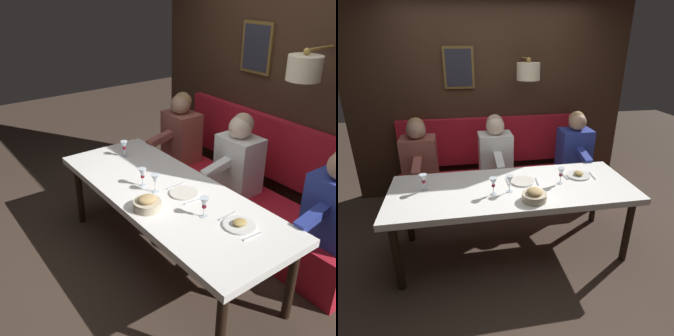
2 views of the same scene
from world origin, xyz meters
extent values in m
plane|color=#423328|center=(0.00, 0.00, 0.00)|extent=(12.00, 12.00, 0.00)
cube|color=white|center=(0.00, 0.00, 0.71)|extent=(0.90, 2.33, 0.06)
cylinder|color=black|center=(-0.35, -1.07, 0.34)|extent=(0.07, 0.07, 0.68)
cylinder|color=black|center=(-0.35, 1.07, 0.34)|extent=(0.07, 0.07, 0.68)
cylinder|color=black|center=(0.35, -1.07, 0.34)|extent=(0.07, 0.07, 0.68)
cylinder|color=black|center=(0.35, 1.07, 0.34)|extent=(0.07, 0.07, 0.68)
cube|color=red|center=(0.89, 0.00, 0.23)|extent=(0.52, 2.53, 0.45)
cube|color=#382316|center=(1.48, 0.00, 1.45)|extent=(0.10, 3.73, 2.90)
cube|color=red|center=(1.39, 0.00, 0.77)|extent=(0.10, 2.53, 0.64)
cube|color=brown|center=(1.42, 0.41, 1.73)|extent=(0.04, 0.38, 0.50)
cube|color=#23232D|center=(1.40, 0.41, 1.73)|extent=(0.01, 0.32, 0.44)
cylinder|color=#A37F38|center=(1.25, -0.40, 1.84)|extent=(0.35, 0.02, 0.02)
cylinder|color=beige|center=(1.08, -0.40, 1.70)|extent=(0.28, 0.28, 0.20)
sphere|color=#A37F38|center=(1.08, -0.40, 1.83)|extent=(0.06, 0.06, 0.06)
cube|color=#283893|center=(0.89, -0.99, 0.73)|extent=(0.30, 0.40, 0.56)
cube|color=#283893|center=(0.60, -0.99, 0.77)|extent=(0.33, 0.09, 0.14)
cube|color=white|center=(0.89, 0.04, 0.73)|extent=(0.30, 0.40, 0.56)
sphere|color=beige|center=(0.87, 0.04, 1.11)|extent=(0.22, 0.22, 0.22)
sphere|color=tan|center=(0.90, 0.04, 1.14)|extent=(0.20, 0.20, 0.20)
cube|color=white|center=(0.60, 0.04, 0.77)|extent=(0.33, 0.09, 0.14)
cube|color=#934C42|center=(0.89, 0.95, 0.73)|extent=(0.30, 0.40, 0.56)
sphere|color=#A37A60|center=(0.87, 0.95, 1.11)|extent=(0.22, 0.22, 0.22)
sphere|color=#937047|center=(0.90, 0.95, 1.14)|extent=(0.20, 0.20, 0.20)
cube|color=#934C42|center=(0.60, 0.95, 0.77)|extent=(0.33, 0.09, 0.14)
cylinder|color=silver|center=(0.12, -0.72, 0.75)|extent=(0.24, 0.24, 0.01)
ellipsoid|color=#AD8E4C|center=(0.12, -0.72, 0.77)|extent=(0.11, 0.09, 0.04)
cube|color=silver|center=(0.10, -0.87, 0.74)|extent=(0.17, 0.02, 0.01)
cube|color=silver|center=(0.14, -0.58, 0.74)|extent=(0.18, 0.02, 0.01)
cylinder|color=silver|center=(0.09, -0.12, 0.75)|extent=(0.24, 0.24, 0.01)
cube|color=silver|center=(0.07, -0.26, 0.74)|extent=(0.17, 0.03, 0.01)
cube|color=silver|center=(0.11, 0.03, 0.74)|extent=(0.18, 0.02, 0.01)
cylinder|color=silver|center=(-0.09, 0.05, 0.74)|extent=(0.06, 0.06, 0.00)
cylinder|color=silver|center=(-0.09, 0.05, 0.78)|extent=(0.01, 0.01, 0.07)
cone|color=silver|center=(-0.09, 0.05, 0.86)|extent=(0.07, 0.07, 0.08)
cylinder|color=silver|center=(-0.01, -0.48, 0.74)|extent=(0.06, 0.06, 0.00)
cylinder|color=silver|center=(-0.01, -0.48, 0.78)|extent=(0.01, 0.01, 0.07)
cone|color=silver|center=(-0.01, -0.48, 0.86)|extent=(0.07, 0.07, 0.08)
cylinder|color=maroon|center=(-0.01, -0.48, 0.83)|extent=(0.03, 0.03, 0.02)
cylinder|color=silver|center=(-0.11, 0.20, 0.74)|extent=(0.06, 0.06, 0.00)
cylinder|color=silver|center=(-0.11, 0.20, 0.78)|extent=(0.01, 0.01, 0.07)
cone|color=silver|center=(-0.11, 0.20, 0.86)|extent=(0.07, 0.07, 0.08)
cylinder|color=maroon|center=(-0.11, 0.20, 0.83)|extent=(0.03, 0.03, 0.02)
cylinder|color=silver|center=(0.07, 0.83, 0.74)|extent=(0.06, 0.06, 0.00)
cylinder|color=silver|center=(0.07, 0.83, 0.78)|extent=(0.01, 0.01, 0.07)
cone|color=silver|center=(0.07, 0.83, 0.86)|extent=(0.07, 0.07, 0.08)
cylinder|color=maroon|center=(0.07, 0.83, 0.83)|extent=(0.03, 0.03, 0.03)
cylinder|color=beige|center=(-0.29, -0.14, 0.78)|extent=(0.22, 0.22, 0.07)
ellipsoid|color=tan|center=(-0.29, -0.14, 0.83)|extent=(0.15, 0.13, 0.06)
camera|label=1|loc=(-1.66, -2.29, 2.34)|focal=41.34mm
camera|label=2|loc=(-2.41, 0.49, 2.01)|focal=30.74mm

